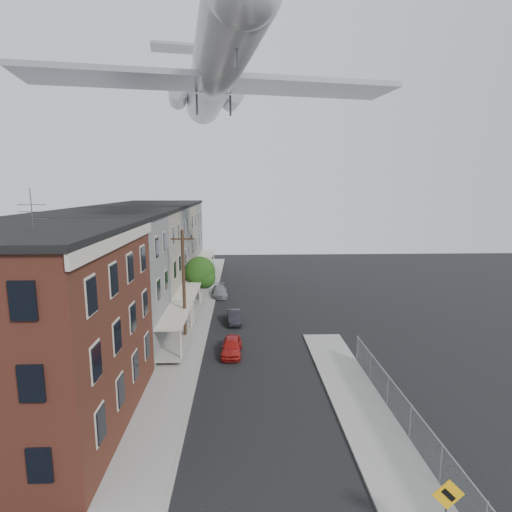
% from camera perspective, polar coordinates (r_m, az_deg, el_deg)
% --- Properties ---
extents(sidewalk_left, '(3.00, 62.00, 0.12)m').
position_cam_1_polar(sidewalk_left, '(38.54, -8.66, -8.67)').
color(sidewalk_left, gray).
rests_on(sidewalk_left, ground).
extents(sidewalk_right, '(3.00, 26.00, 0.12)m').
position_cam_1_polar(sidewalk_right, '(22.94, 16.25, -22.51)').
color(sidewalk_right, gray).
rests_on(sidewalk_right, ground).
extents(curb_left, '(0.15, 62.00, 0.14)m').
position_cam_1_polar(curb_left, '(38.40, -6.49, -8.67)').
color(curb_left, gray).
rests_on(curb_left, ground).
extents(curb_right, '(0.15, 26.00, 0.14)m').
position_cam_1_polar(curb_right, '(22.56, 12.46, -22.91)').
color(curb_right, gray).
rests_on(curb_right, ground).
extents(corner_building, '(10.31, 12.30, 12.15)m').
position_cam_1_polar(corner_building, '(23.26, -30.31, -9.15)').
color(corner_building, '#3D1813').
rests_on(corner_building, ground).
extents(row_house_a, '(11.98, 7.00, 10.30)m').
position_cam_1_polar(row_house_a, '(31.59, -22.20, -3.85)').
color(row_house_a, slate).
rests_on(row_house_a, ground).
extents(row_house_b, '(11.98, 7.00, 10.30)m').
position_cam_1_polar(row_house_b, '(38.09, -18.65, -1.41)').
color(row_house_b, gray).
rests_on(row_house_b, ground).
extents(row_house_c, '(11.98, 7.00, 10.30)m').
position_cam_1_polar(row_house_c, '(44.74, -16.14, 0.31)').
color(row_house_c, slate).
rests_on(row_house_c, ground).
extents(row_house_d, '(11.98, 7.00, 10.30)m').
position_cam_1_polar(row_house_d, '(51.48, -14.29, 1.59)').
color(row_house_d, gray).
rests_on(row_house_d, ground).
extents(row_house_e, '(11.98, 7.00, 10.30)m').
position_cam_1_polar(row_house_e, '(58.28, -12.87, 2.57)').
color(row_house_e, slate).
rests_on(row_house_e, ground).
extents(chainlink_fence, '(0.06, 18.06, 1.90)m').
position_cam_1_polar(chainlink_fence, '(22.16, 21.19, -21.22)').
color(chainlink_fence, gray).
rests_on(chainlink_fence, ground).
extents(warning_sign, '(1.10, 0.11, 2.80)m').
position_cam_1_polar(warning_sign, '(16.70, 25.63, -29.32)').
color(warning_sign, '#515156').
rests_on(warning_sign, ground).
extents(utility_pole, '(1.80, 0.26, 9.00)m').
position_cam_1_polar(utility_pole, '(31.56, -10.27, -4.14)').
color(utility_pole, black).
rests_on(utility_pole, ground).
extents(street_tree, '(3.22, 3.20, 5.20)m').
position_cam_1_polar(street_tree, '(41.40, -7.86, -2.50)').
color(street_tree, black).
rests_on(street_tree, ground).
extents(car_near, '(1.57, 3.64, 1.22)m').
position_cam_1_polar(car_near, '(30.19, -3.50, -12.77)').
color(car_near, '#AE1A16').
rests_on(car_near, ground).
extents(car_mid, '(1.44, 3.48, 1.12)m').
position_cam_1_polar(car_mid, '(36.72, -3.13, -8.69)').
color(car_mid, black).
rests_on(car_mid, ground).
extents(car_far, '(2.06, 4.12, 1.15)m').
position_cam_1_polar(car_far, '(45.54, -5.22, -5.04)').
color(car_far, gray).
rests_on(car_far, ground).
extents(airplane, '(27.52, 31.43, 9.04)m').
position_cam_1_polar(airplane, '(34.67, -6.06, 24.36)').
color(airplane, silver).
rests_on(airplane, ground).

